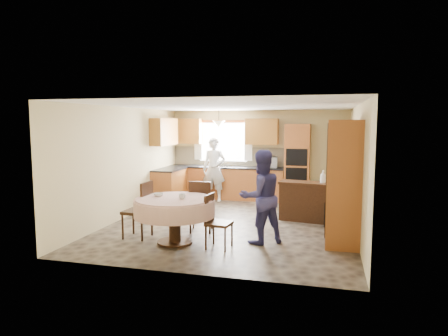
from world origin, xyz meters
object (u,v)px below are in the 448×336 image
(oven_tower, at_px, (297,163))
(chair_back, at_px, (201,204))
(person_sink, at_px, (214,169))
(cupboard, at_px, (343,182))
(sideboard, at_px, (305,203))
(dining_table, at_px, (175,208))
(person_dining, at_px, (261,197))
(chair_left, at_px, (141,207))
(chair_right, at_px, (215,218))

(oven_tower, bearing_deg, chair_back, -114.23)
(chair_back, xyz_separation_m, person_sink, (-0.63, 3.15, 0.31))
(cupboard, bearing_deg, sideboard, 116.54)
(sideboard, relative_size, dining_table, 0.79)
(chair_back, relative_size, person_dining, 0.61)
(dining_table, bearing_deg, person_dining, 15.61)
(chair_left, bearing_deg, cupboard, 102.35)
(cupboard, distance_m, chair_right, 2.38)
(chair_left, distance_m, chair_right, 1.51)
(chair_back, bearing_deg, dining_table, 64.14)
(cupboard, bearing_deg, oven_tower, 106.80)
(chair_left, xyz_separation_m, person_sink, (0.33, 3.79, 0.28))
(chair_back, relative_size, chair_right, 1.10)
(dining_table, distance_m, chair_left, 0.75)
(chair_right, bearing_deg, sideboard, -24.90)
(person_dining, bearing_deg, cupboard, 158.95)
(cupboard, distance_m, person_dining, 1.50)
(chair_back, height_order, person_dining, person_dining)
(oven_tower, xyz_separation_m, sideboard, (0.34, -2.08, -0.65))
(cupboard, height_order, person_dining, cupboard)
(dining_table, relative_size, person_dining, 0.86)
(sideboard, distance_m, cupboard, 1.77)
(dining_table, bearing_deg, oven_tower, 67.21)
(cupboard, xyz_separation_m, chair_back, (-2.67, -0.02, -0.53))
(cupboard, height_order, chair_back, cupboard)
(oven_tower, height_order, dining_table, oven_tower)
(cupboard, height_order, chair_right, cupboard)
(sideboard, bearing_deg, person_dining, -100.79)
(oven_tower, xyz_separation_m, dining_table, (-1.83, -4.36, -0.42))
(cupboard, height_order, chair_left, cupboard)
(oven_tower, relative_size, chair_left, 1.99)
(oven_tower, height_order, person_sink, oven_tower)
(chair_right, height_order, person_dining, person_dining)
(dining_table, relative_size, chair_right, 1.54)
(chair_left, bearing_deg, chair_right, 83.46)
(chair_back, distance_m, person_dining, 1.34)
(sideboard, height_order, cupboard, cupboard)
(oven_tower, height_order, chair_right, oven_tower)
(oven_tower, height_order, cupboard, cupboard)
(chair_right, distance_m, person_sink, 4.20)
(sideboard, bearing_deg, dining_table, -124.09)
(oven_tower, relative_size, person_dining, 1.26)
(chair_right, distance_m, person_dining, 0.92)
(cupboard, height_order, person_sink, cupboard)
(cupboard, bearing_deg, chair_back, -179.66)
(oven_tower, distance_m, chair_right, 4.59)
(chair_left, bearing_deg, person_dining, 98.68)
(sideboard, distance_m, dining_table, 3.15)
(oven_tower, height_order, chair_left, oven_tower)
(chair_right, bearing_deg, oven_tower, -7.46)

